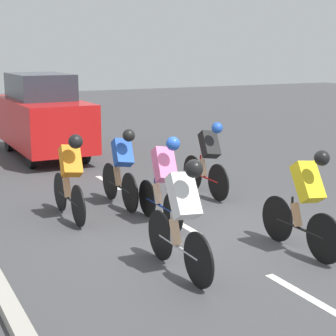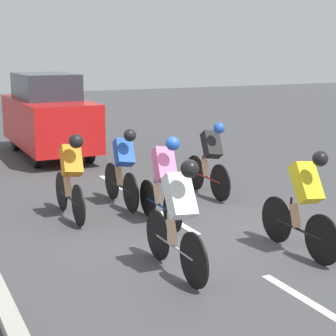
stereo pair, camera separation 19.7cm
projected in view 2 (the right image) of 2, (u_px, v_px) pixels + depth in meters
name	position (u px, v px, depth m)	size (l,w,h in m)	color
ground_plane	(195.00, 233.00, 8.85)	(60.00, 60.00, 0.00)	#424244
lane_stripe_near	(301.00, 297.00, 6.57)	(0.12, 1.40, 0.01)	white
lane_stripe_mid	(178.00, 222.00, 9.39)	(0.12, 1.40, 0.01)	white
lane_stripe_far	(112.00, 182.00, 12.21)	(0.12, 1.40, 0.01)	white
cyclist_white	(179.00, 214.00, 7.06)	(0.36, 1.74, 1.55)	black
cyclist_yellow	(304.00, 200.00, 7.79)	(0.37, 1.71, 1.52)	black
cyclist_orange	(71.00, 174.00, 9.43)	(0.38, 1.72, 1.49)	black
cyclist_pink	(163.00, 178.00, 9.09)	(0.40, 1.61, 1.50)	black
cyclist_black	(210.00, 158.00, 10.93)	(0.39, 1.71, 1.49)	black
cyclist_blue	(123.00, 166.00, 10.21)	(0.39, 1.69, 1.46)	black
support_car	(48.00, 116.00, 14.99)	(1.70, 4.24, 2.21)	black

